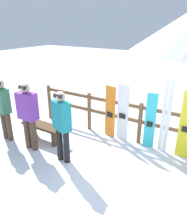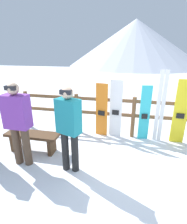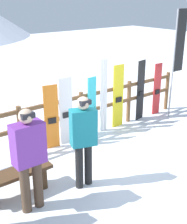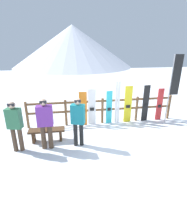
% 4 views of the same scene
% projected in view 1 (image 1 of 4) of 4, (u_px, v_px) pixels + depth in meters
% --- Properties ---
extents(ground_plane, '(40.00, 40.00, 0.00)m').
position_uv_depth(ground_plane, '(107.00, 179.00, 4.27)').
color(ground_plane, white).
extents(fence, '(6.04, 0.10, 1.07)m').
position_uv_depth(fence, '(140.00, 119.00, 5.32)').
color(fence, brown).
rests_on(fence, ground).
extents(bench, '(1.18, 0.36, 0.44)m').
position_uv_depth(bench, '(43.00, 129.00, 5.59)').
color(bench, '#4C331E').
rests_on(bench, ground).
extents(person_purple, '(0.47, 0.26, 1.62)m').
position_uv_depth(person_purple, '(28.00, 113.00, 4.97)').
color(person_purple, '#4C3828').
rests_on(person_purple, ground).
extents(person_plaid_green, '(0.46, 0.32, 1.58)m').
position_uv_depth(person_plaid_green, '(3.00, 106.00, 5.40)').
color(person_plaid_green, '#4C3828').
rests_on(person_plaid_green, ground).
extents(person_teal, '(0.47, 0.35, 1.60)m').
position_uv_depth(person_teal, '(62.00, 122.00, 4.51)').
color(person_teal, black).
rests_on(person_teal, ground).
extents(snowboard_orange, '(0.31, 0.10, 1.38)m').
position_uv_depth(snowboard_orange, '(110.00, 112.00, 5.66)').
color(snowboard_orange, orange).
rests_on(snowboard_orange, ground).
extents(snowboard_white, '(0.31, 0.08, 1.48)m').
position_uv_depth(snowboard_white, '(123.00, 113.00, 5.46)').
color(snowboard_white, white).
rests_on(snowboard_white, ground).
extents(snowboard_cyan, '(0.25, 0.08, 1.37)m').
position_uv_depth(snowboard_cyan, '(150.00, 121.00, 5.14)').
color(snowboard_cyan, '#2DBFCC').
rests_on(snowboard_cyan, ground).
extents(ski_pair_white, '(0.20, 0.02, 1.74)m').
position_uv_depth(ski_pair_white, '(166.00, 117.00, 4.90)').
color(ski_pair_white, white).
rests_on(ski_pair_white, ground).
extents(snowboard_yellow, '(0.31, 0.06, 1.54)m').
position_uv_depth(snowboard_yellow, '(187.00, 126.00, 4.71)').
color(snowboard_yellow, yellow).
rests_on(snowboard_yellow, ground).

